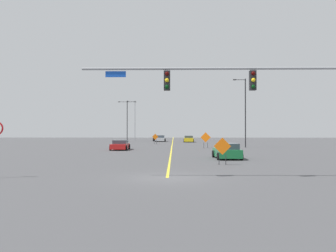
% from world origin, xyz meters
% --- Properties ---
extents(ground, '(190.15, 190.15, 0.00)m').
position_xyz_m(ground, '(0.00, 0.00, 0.00)').
color(ground, '#444447').
extents(road_centre_stripe, '(0.16, 105.64, 0.01)m').
position_xyz_m(road_centre_stripe, '(0.00, 52.82, 0.00)').
color(road_centre_stripe, yellow).
rests_on(road_centre_stripe, ground).
extents(traffic_signal_assembly, '(13.84, 0.44, 6.25)m').
position_xyz_m(traffic_signal_assembly, '(4.30, -0.01, 4.79)').
color(traffic_signal_assembly, gray).
rests_on(traffic_signal_assembly, ground).
extents(street_lamp_near_right, '(2.07, 0.24, 9.54)m').
position_xyz_m(street_lamp_near_right, '(-9.21, 66.24, 5.22)').
color(street_lamp_near_right, gray).
rests_on(street_lamp_near_right, ground).
extents(street_lamp_far_right, '(1.83, 0.24, 9.91)m').
position_xyz_m(street_lamp_far_right, '(10.51, 32.48, 5.38)').
color(street_lamp_far_right, black).
rests_on(street_lamp_far_right, ground).
extents(street_lamp_near_left, '(3.93, 0.24, 8.73)m').
position_xyz_m(street_lamp_near_left, '(-9.84, 57.96, 5.16)').
color(street_lamp_near_left, black).
rests_on(street_lamp_near_left, ground).
extents(construction_sign_median_near, '(1.10, 0.05, 1.85)m').
position_xyz_m(construction_sign_median_near, '(-3.01, 44.12, 1.18)').
color(construction_sign_median_near, orange).
rests_on(construction_sign_median_near, ground).
extents(construction_sign_right_shoulder, '(1.38, 0.34, 2.20)m').
position_xyz_m(construction_sign_right_shoulder, '(4.73, 30.63, 1.40)').
color(construction_sign_right_shoulder, orange).
rests_on(construction_sign_right_shoulder, ground).
extents(construction_sign_median_far, '(1.27, 0.08, 2.00)m').
position_xyz_m(construction_sign_median_far, '(3.89, 7.05, 1.26)').
color(construction_sign_median_far, orange).
rests_on(construction_sign_median_far, ground).
extents(car_red_passing, '(2.17, 4.56, 1.24)m').
position_xyz_m(car_red_passing, '(-6.52, 26.23, 0.59)').
color(car_red_passing, red).
rests_on(car_red_passing, ground).
extents(car_silver_approaching, '(2.20, 4.56, 1.34)m').
position_xyz_m(car_silver_approaching, '(-2.63, 57.64, 0.65)').
color(car_silver_approaching, '#B7BABF').
rests_on(car_silver_approaching, ground).
extents(car_yellow_distant, '(2.25, 4.19, 1.32)m').
position_xyz_m(car_yellow_distant, '(3.34, 54.24, 0.62)').
color(car_yellow_distant, gold).
rests_on(car_yellow_distant, ground).
extents(car_black_far, '(2.12, 4.07, 1.32)m').
position_xyz_m(car_black_far, '(-3.42, 61.63, 0.62)').
color(car_black_far, black).
rests_on(car_black_far, ground).
extents(car_green_near, '(2.27, 4.40, 1.37)m').
position_xyz_m(car_green_near, '(5.03, 12.59, 0.65)').
color(car_green_near, '#196B38').
rests_on(car_green_near, ground).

